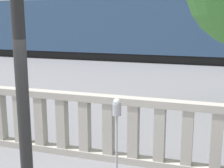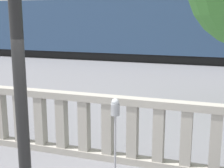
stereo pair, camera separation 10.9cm
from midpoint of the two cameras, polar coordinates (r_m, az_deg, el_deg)
The scene contains 3 objects.
balustrade at distance 6.16m, azimuth 1.12°, elevation -8.36°, with size 14.25×0.24×1.33m.
parking_meter at distance 5.42m, azimuth 0.30°, elevation -5.76°, with size 0.15×0.15×1.46m.
train_near at distance 21.06m, azimuth 5.16°, elevation 9.99°, with size 27.04×2.74×4.60m.
Camera 1 is at (1.61, -2.96, 2.81)m, focal length 50.00 mm.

